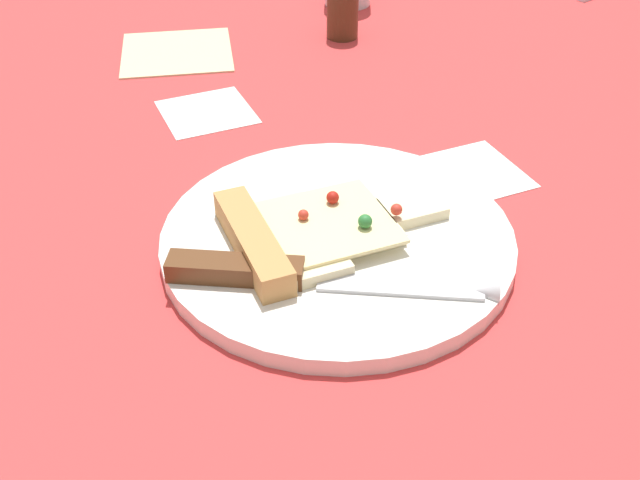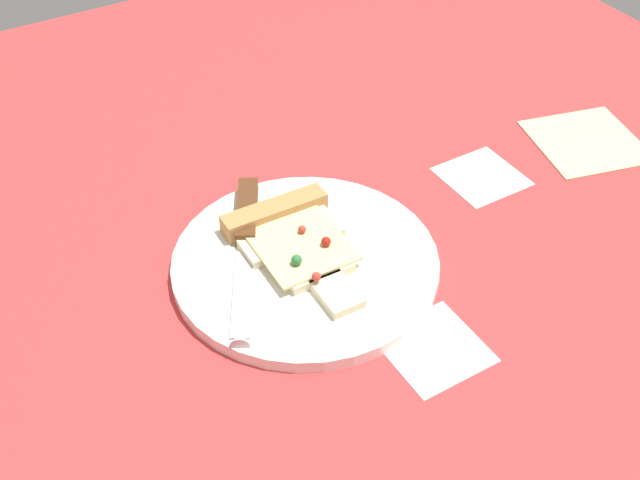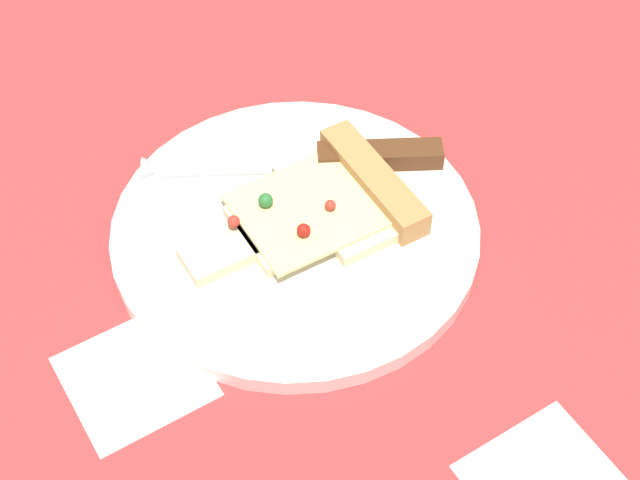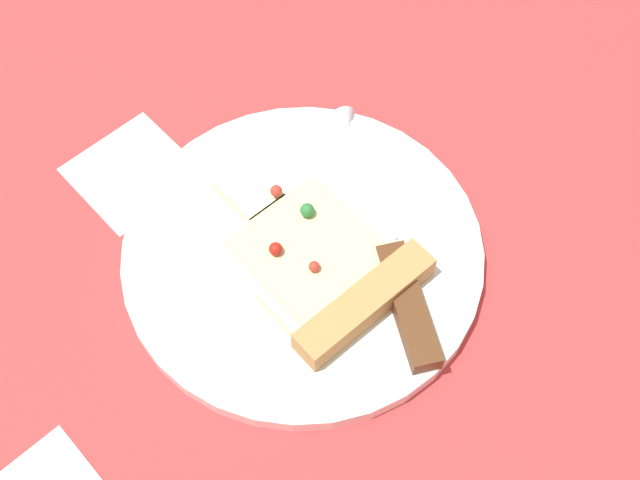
# 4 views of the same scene
# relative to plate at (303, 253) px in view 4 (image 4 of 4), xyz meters

# --- Properties ---
(ground_plane) EXTENTS (1.45, 1.45, 0.03)m
(ground_plane) POSITION_rel_plate_xyz_m (0.01, -0.02, -0.02)
(ground_plane) COLOR #D13838
(ground_plane) RESTS_ON ground
(plate) EXTENTS (0.28, 0.28, 0.01)m
(plate) POSITION_rel_plate_xyz_m (0.00, 0.00, 0.00)
(plate) COLOR white
(plate) RESTS_ON ground_plane
(pizza_slice) EXTENTS (0.12, 0.18, 0.02)m
(pizza_slice) POSITION_rel_plate_xyz_m (0.00, 0.03, 0.02)
(pizza_slice) COLOR beige
(pizza_slice) RESTS_ON plate
(knife) EXTENTS (0.14, 0.22, 0.02)m
(knife) POSITION_rel_plate_xyz_m (-0.04, 0.05, 0.01)
(knife) COLOR silver
(knife) RESTS_ON plate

